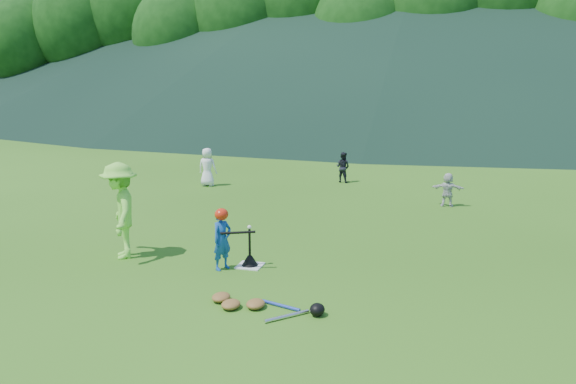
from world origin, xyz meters
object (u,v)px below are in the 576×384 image
Objects in this scene: adult_coach at (120,211)px; fielder_b at (343,167)px; batter_child at (222,240)px; fielder_a at (207,167)px; batting_tee at (250,259)px; equipment_pile at (255,304)px; fielder_d at (448,190)px; home_plate at (250,266)px.

adult_coach is 1.83× the size of fielder_b.
adult_coach reaches higher than batter_child.
fielder_a is 4.43m from fielder_b.
batting_tee is 1.93m from equipment_pile.
batting_tee is (3.98, -7.00, -0.48)m from fielder_a.
adult_coach is at bearing 100.44° from fielder_a.
fielder_a is 7.43m from fielder_d.
equipment_pile is (4.71, -8.78, -0.54)m from fielder_a.
fielder_a is 1.22× the size of fielder_b.
home_plate is at bearing 118.66° from fielder_a.
fielder_d is at bearing 60.86° from home_plate.
fielder_d reaches higher than home_plate.
batting_tee is (-0.04, -8.86, -0.37)m from fielder_b.
adult_coach is at bearing 47.87° from fielder_d.
equipment_pile is at bearing 117.28° from fielder_a.
fielder_b is at bearing 93.74° from equipment_pile.
fielder_b reaches higher than fielder_d.
batter_child is at bearing -146.10° from home_plate.
batting_tee is at bearing 60.91° from adult_coach.
fielder_d is at bearing -4.82° from batter_child.
fielder_b is (2.57, 9.03, -0.42)m from adult_coach.
fielder_b is 0.56× the size of equipment_pile.
batter_child is 2.15m from adult_coach.
home_plate is at bearing -30.02° from batter_child.
fielder_d is at bearing 172.17° from fielder_a.
batting_tee is at bearing 62.11° from fielder_d.
batter_child is 1.09× the size of fielder_b.
batter_child is 1.61× the size of batting_tee.
batting_tee is at bearing 118.66° from fielder_a.
fielder_d reaches higher than batting_tee.
adult_coach reaches higher than fielder_a.
equipment_pile is (0.70, -10.64, -0.43)m from fielder_b.
fielder_d is 8.33m from equipment_pile.
home_plate is 8.07m from fielder_a.
home_plate is 0.66× the size of batting_tee.
fielder_d is at bearing 103.56° from adult_coach.
adult_coach is at bearing 153.84° from equipment_pile.
home_plate is 1.93m from equipment_pile.
home_plate is at bearing 106.82° from fielder_b.
batter_child reaches higher than batting_tee.
adult_coach is 8.65m from fielder_d.
fielder_a is at bearing 119.61° from batting_tee.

